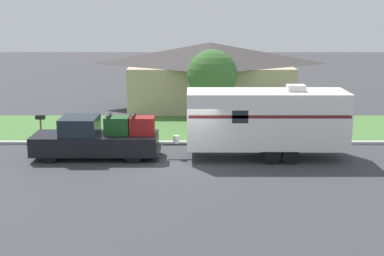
# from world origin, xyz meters

# --- Properties ---
(ground_plane) EXTENTS (120.00, 120.00, 0.00)m
(ground_plane) POSITION_xyz_m (0.00, 0.00, 0.00)
(ground_plane) COLOR #38383D
(curb_strip) EXTENTS (80.00, 0.30, 0.14)m
(curb_strip) POSITION_xyz_m (0.00, 3.75, 0.07)
(curb_strip) COLOR #ADADA8
(curb_strip) RESTS_ON ground_plane
(lawn_strip) EXTENTS (80.00, 7.00, 0.03)m
(lawn_strip) POSITION_xyz_m (0.00, 7.40, 0.01)
(lawn_strip) COLOR #477538
(lawn_strip) RESTS_ON ground_plane
(house_across_street) EXTENTS (11.58, 7.84, 4.42)m
(house_across_street) POSITION_xyz_m (1.39, 14.33, 2.29)
(house_across_street) COLOR tan
(house_across_street) RESTS_ON ground_plane
(pickup_truck) EXTENTS (5.80, 1.99, 2.03)m
(pickup_truck) POSITION_xyz_m (-4.22, 1.25, 0.89)
(pickup_truck) COLOR black
(pickup_truck) RESTS_ON ground_plane
(travel_trailer) EXTENTS (8.30, 2.36, 3.38)m
(travel_trailer) POSITION_xyz_m (3.53, 1.25, 1.83)
(travel_trailer) COLOR black
(travel_trailer) RESTS_ON ground_plane
(mailbox) EXTENTS (0.48, 0.20, 1.35)m
(mailbox) POSITION_xyz_m (-7.69, 4.49, 1.03)
(mailbox) COLOR brown
(mailbox) RESTS_ON ground_plane
(tree_in_yard) EXTENTS (2.83, 2.83, 4.50)m
(tree_in_yard) POSITION_xyz_m (1.28, 7.34, 3.08)
(tree_in_yard) COLOR brown
(tree_in_yard) RESTS_ON ground_plane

